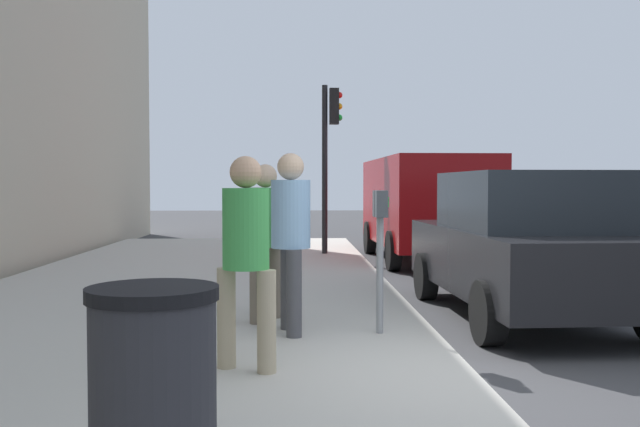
% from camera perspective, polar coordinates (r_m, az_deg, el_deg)
% --- Properties ---
extents(ground_plane, '(80.00, 80.00, 0.00)m').
position_cam_1_polar(ground_plane, '(5.83, 12.49, -13.80)').
color(ground_plane, '#38383A').
rests_on(ground_plane, ground).
extents(sidewalk_slab, '(28.00, 6.00, 0.15)m').
position_cam_1_polar(sidewalk_slab, '(5.85, -18.15, -13.04)').
color(sidewalk_slab, '#B7B2A8').
rests_on(sidewalk_slab, ground_plane).
extents(parking_meter, '(0.36, 0.12, 1.41)m').
position_cam_1_polar(parking_meter, '(6.93, 4.90, -1.39)').
color(parking_meter, gray).
rests_on(parking_meter, sidewalk_slab).
extents(pedestrian_at_meter, '(0.53, 0.39, 1.78)m').
position_cam_1_polar(pedestrian_at_meter, '(6.91, -2.39, -1.11)').
color(pedestrian_at_meter, '#47474C').
rests_on(pedestrian_at_meter, sidewalk_slab).
extents(pedestrian_bystander, '(0.37, 0.48, 1.69)m').
position_cam_1_polar(pedestrian_bystander, '(5.55, -6.03, -2.65)').
color(pedestrian_bystander, tan).
rests_on(pedestrian_bystander, sidewalk_slab).
extents(parking_officer, '(0.47, 0.37, 1.69)m').
position_cam_1_polar(parking_officer, '(7.57, -4.44, -1.33)').
color(parking_officer, '#726656').
rests_on(parking_officer, sidewalk_slab).
extents(parked_sedan_near, '(4.46, 2.08, 1.77)m').
position_cam_1_polar(parked_sedan_near, '(8.82, 16.27, -2.45)').
color(parked_sedan_near, black).
rests_on(parked_sedan_near, ground_plane).
extents(parked_van_far, '(5.25, 2.22, 2.18)m').
position_cam_1_polar(parked_van_far, '(15.10, 8.49, 0.92)').
color(parked_van_far, maroon).
rests_on(parked_van_far, ground_plane).
extents(traffic_signal, '(0.24, 0.44, 3.60)m').
position_cam_1_polar(traffic_signal, '(15.09, 0.78, 5.95)').
color(traffic_signal, black).
rests_on(traffic_signal, sidewalk_slab).
extents(trash_bin, '(0.59, 0.59, 1.01)m').
position_cam_1_polar(trash_bin, '(3.32, -13.35, -14.39)').
color(trash_bin, '#2D2D33').
rests_on(trash_bin, sidewalk_slab).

